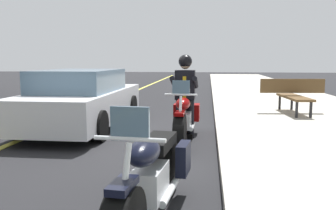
% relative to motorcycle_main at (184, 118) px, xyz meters
% --- Properties ---
extents(ground_plane, '(80.00, 80.00, 0.00)m').
position_rel_motorcycle_main_xyz_m(ground_plane, '(-0.15, -1.34, -0.45)').
color(ground_plane, black).
extents(lane_center_stripe, '(60.00, 0.16, 0.01)m').
position_rel_motorcycle_main_xyz_m(lane_center_stripe, '(-0.15, -3.34, -0.45)').
color(lane_center_stripe, '#E5DB4C').
rests_on(lane_center_stripe, ground_plane).
extents(motorcycle_main, '(2.21, 0.61, 1.26)m').
position_rel_motorcycle_main_xyz_m(motorcycle_main, '(0.00, 0.00, 0.00)').
color(motorcycle_main, black).
rests_on(motorcycle_main, ground_plane).
extents(rider_main, '(0.63, 0.55, 1.74)m').
position_rel_motorcycle_main_xyz_m(rider_main, '(-0.19, 0.00, 0.58)').
color(rider_main, black).
rests_on(rider_main, ground_plane).
extents(motorcycle_parked, '(2.22, 0.72, 1.26)m').
position_rel_motorcycle_main_xyz_m(motorcycle_parked, '(3.63, -0.08, 0.00)').
color(motorcycle_parked, black).
rests_on(motorcycle_parked, ground_plane).
extents(car_silver, '(4.60, 1.92, 1.40)m').
position_rel_motorcycle_main_xyz_m(car_silver, '(-1.04, -2.52, 0.24)').
color(car_silver, silver).
rests_on(car_silver, ground_plane).
extents(bench_sidewalk, '(1.84, 1.80, 0.95)m').
position_rel_motorcycle_main_xyz_m(bench_sidewalk, '(-3.06, 2.86, 0.26)').
color(bench_sidewalk, brown).
rests_on(bench_sidewalk, sidewalk_curb).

